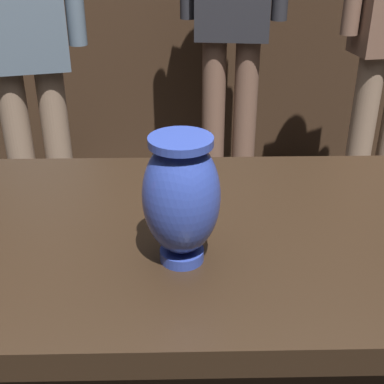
{
  "coord_description": "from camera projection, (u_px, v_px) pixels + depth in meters",
  "views": [
    {
      "loc": [
        -0.04,
        -0.83,
        1.31
      ],
      "look_at": [
        -0.02,
        -0.05,
        0.9
      ],
      "focal_mm": 48.5,
      "sensor_mm": 36.0,
      "label": 1
    }
  ],
  "objects": [
    {
      "name": "visitor_near_left",
      "position": [
        21.0,
        27.0,
        1.9
      ],
      "size": [
        0.46,
        0.25,
        1.63
      ],
      "rotation": [
        0.0,
        0.0,
        3.38
      ],
      "color": "#846B56",
      "rests_on": "ground_plane"
    },
    {
      "name": "back_display_shelf",
      "position": [
        187.0,
        76.0,
        3.06
      ],
      "size": [
        2.6,
        0.4,
        0.99
      ],
      "color": "#382619",
      "rests_on": "ground_plane"
    },
    {
      "name": "display_plinth",
      "position": [
        200.0,
        378.0,
        1.15
      ],
      "size": [
        1.2,
        0.64,
        0.8
      ],
      "color": "black",
      "rests_on": "ground_plane"
    },
    {
      "name": "vase_centerpiece",
      "position": [
        181.0,
        197.0,
        0.82
      ],
      "size": [
        0.13,
        0.13,
        0.22
      ],
      "color": "#2D429E",
      "rests_on": "display_plinth"
    }
  ]
}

